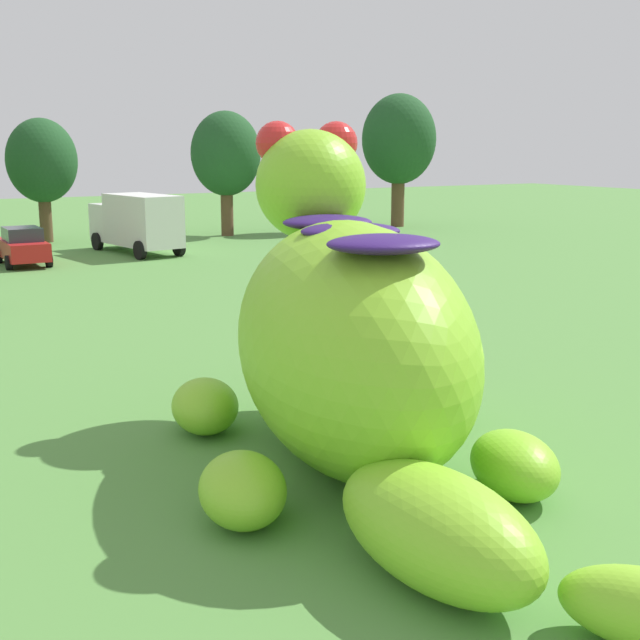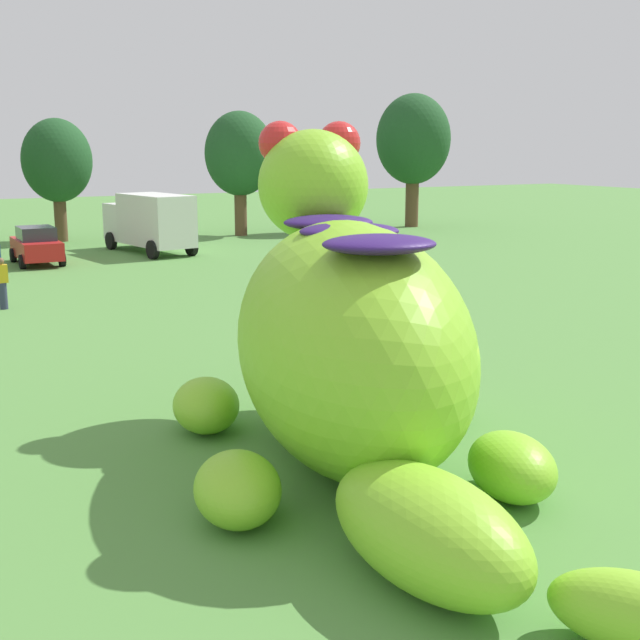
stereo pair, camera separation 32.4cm
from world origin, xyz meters
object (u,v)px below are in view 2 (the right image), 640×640
spectator_near_inflatable (380,264)px  spectator_by_cars (2,284)px  box_truck (149,221)px  car_red (36,245)px  giant_inflatable_creature (350,341)px

spectator_near_inflatable → spectator_by_cars: bearing=171.4°
spectator_by_cars → box_truck: bearing=54.3°
car_red → spectator_by_cars: size_ratio=2.40×
giant_inflatable_creature → spectator_by_cars: size_ratio=6.80×
giant_inflatable_creature → spectator_by_cars: bearing=100.7°
box_truck → spectator_near_inflatable: size_ratio=3.89×
giant_inflatable_creature → car_red: (-0.33, 27.53, -1.25)m
spectator_near_inflatable → spectator_by_cars: (-13.41, 2.04, 0.00)m
giant_inflatable_creature → spectator_near_inflatable: bearing=55.9°
box_truck → spectator_by_cars: 14.95m
car_red → spectator_near_inflatable: (10.50, -12.52, -0.01)m
box_truck → spectator_near_inflatable: bearing=-71.7°
spectator_near_inflatable → box_truck: bearing=108.3°
car_red → box_truck: size_ratio=0.62×
box_truck → spectator_by_cars: (-8.71, -12.13, -0.75)m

